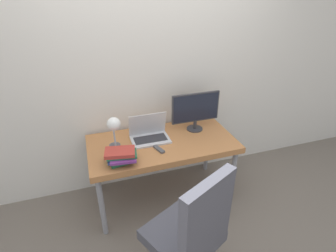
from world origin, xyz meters
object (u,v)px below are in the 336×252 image
Objects in this scene: monitor at (196,109)px; book_stack at (121,156)px; desk_lamp at (114,127)px; laptop at (149,134)px; office_chair at (192,230)px.

monitor is 1.77× the size of book_stack.
monitor is 0.92m from book_stack.
desk_lamp is at bearing 97.26° from book_stack.
laptop is 1.02× the size of desk_lamp.
desk_lamp is 0.26m from book_stack.
monitor is (0.51, 0.05, 0.18)m from laptop.
office_chair is (-0.49, -1.11, -0.35)m from monitor.
desk_lamp is 1.28× the size of book_stack.
desk_lamp reaches higher than book_stack.
laptop reaches higher than book_stack.
laptop is at bearing -174.32° from monitor.
laptop is at bearing 23.48° from desk_lamp.
monitor reaches higher than office_chair.
monitor reaches higher than laptop.
book_stack is at bearing -136.33° from laptop.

